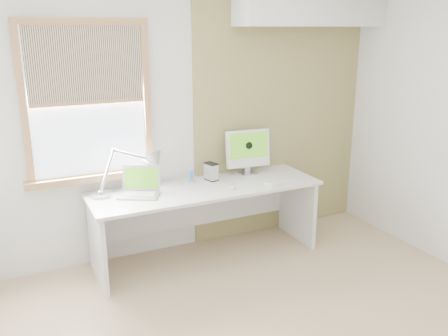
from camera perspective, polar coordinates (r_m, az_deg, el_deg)
room at (r=3.21m, az=8.16°, el=0.36°), size 4.04×3.54×2.64m
accent_wall at (r=5.16m, az=6.74°, el=6.52°), size 2.00×0.02×2.60m
soffit at (r=5.06m, az=10.28°, el=18.69°), size 1.60×0.40×0.42m
window at (r=4.37m, az=-15.91°, el=7.48°), size 1.20×0.14×1.42m
desk at (r=4.64m, az=-2.44°, el=-4.32°), size 2.20×0.70×0.73m
desk_lamp at (r=4.44m, az=-9.46°, el=0.18°), size 0.76×0.31×0.43m
laptop at (r=4.37m, az=-9.99°, el=-2.33°), size 0.44×0.41×0.24m
phone_dock at (r=4.65m, az=-3.91°, el=-1.28°), size 0.08×0.08×0.13m
external_drive at (r=4.69m, az=-1.55°, el=-0.43°), size 0.12×0.15×0.18m
imac at (r=4.87m, az=2.87°, el=2.23°), size 0.47×0.16×0.46m
keyboard at (r=4.69m, az=7.20°, el=-1.58°), size 0.42×0.17×0.02m
mouse at (r=4.47m, az=1.05°, el=-2.28°), size 0.08×0.11×0.03m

